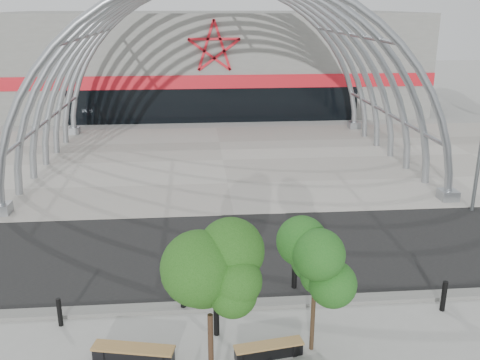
{
  "coord_description": "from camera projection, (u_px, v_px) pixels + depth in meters",
  "views": [
    {
      "loc": [
        -1.59,
        -14.26,
        8.67
      ],
      "look_at": [
        0.0,
        4.0,
        2.6
      ],
      "focal_mm": 40.0,
      "sensor_mm": 36.0,
      "label": 1
    }
  ],
  "objects": [
    {
      "name": "kerb",
      "position": [
        252.0,
        304.0,
        16.09
      ],
      "size": [
        60.0,
        0.5,
        0.12
      ],
      "primitive_type": "cube",
      "color": "slate",
      "rests_on": "ground"
    },
    {
      "name": "street_tree_0",
      "position": [
        209.0,
        282.0,
        11.71
      ],
      "size": [
        1.75,
        1.75,
        3.98
      ],
      "color": "#311E12",
      "rests_on": "ground"
    },
    {
      "name": "bench_1",
      "position": [
        269.0,
        350.0,
        13.73
      ],
      "size": [
        1.84,
        0.68,
        0.38
      ],
      "color": "black",
      "rests_on": "ground"
    },
    {
      "name": "bollard_1",
      "position": [
        183.0,
        295.0,
        15.72
      ],
      "size": [
        0.17,
        0.17,
        1.04
      ],
      "primitive_type": "cylinder",
      "color": "black",
      "rests_on": "ground"
    },
    {
      "name": "bollard_2",
      "position": [
        216.0,
        319.0,
        14.56
      ],
      "size": [
        0.16,
        0.16,
        1.0
      ],
      "primitive_type": "cylinder",
      "color": "black",
      "rests_on": "ground"
    },
    {
      "name": "road",
      "position": [
        241.0,
        251.0,
        19.65
      ],
      "size": [
        140.0,
        7.0,
        0.02
      ],
      "primitive_type": "cube",
      "color": "black",
      "rests_on": "ground"
    },
    {
      "name": "forecourt",
      "position": [
        223.0,
        160.0,
        31.0
      ],
      "size": [
        60.0,
        17.0,
        0.04
      ],
      "primitive_type": "cube",
      "color": "#A29C93",
      "rests_on": "ground"
    },
    {
      "name": "arena_building",
      "position": [
        211.0,
        60.0,
        46.73
      ],
      "size": [
        34.0,
        15.24,
        8.0
      ],
      "color": "slate",
      "rests_on": "ground"
    },
    {
      "name": "bollard_3",
      "position": [
        295.0,
        274.0,
        16.96
      ],
      "size": [
        0.16,
        0.16,
        1.01
      ],
      "primitive_type": "cylinder",
      "color": "black",
      "rests_on": "ground"
    },
    {
      "name": "bench_0",
      "position": [
        134.0,
        355.0,
        13.53
      ],
      "size": [
        2.14,
        0.89,
        0.44
      ],
      "color": "black",
      "rests_on": "ground"
    },
    {
      "name": "bollard_4",
      "position": [
        444.0,
        296.0,
        15.72
      ],
      "size": [
        0.15,
        0.15,
        0.95
      ],
      "primitive_type": "cylinder",
      "color": "black",
      "rests_on": "ground"
    },
    {
      "name": "bollard_0",
      "position": [
        60.0,
        312.0,
        15.0
      ],
      "size": [
        0.14,
        0.14,
        0.85
      ],
      "primitive_type": "cylinder",
      "color": "black",
      "rests_on": "ground"
    },
    {
      "name": "street_tree_1",
      "position": [
        315.0,
        266.0,
        13.35
      ],
      "size": [
        1.43,
        1.43,
        3.38
      ],
      "color": "black",
      "rests_on": "ground"
    },
    {
      "name": "vault_canopy",
      "position": [
        223.0,
        160.0,
        31.0
      ],
      "size": [
        20.8,
        15.8,
        20.36
      ],
      "color": "#92979C",
      "rests_on": "ground"
    },
    {
      "name": "ground",
      "position": [
        251.0,
        301.0,
        16.34
      ],
      "size": [
        140.0,
        140.0,
        0.0
      ],
      "primitive_type": "plane",
      "color": "#9D9D98",
      "rests_on": "ground"
    }
  ]
}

